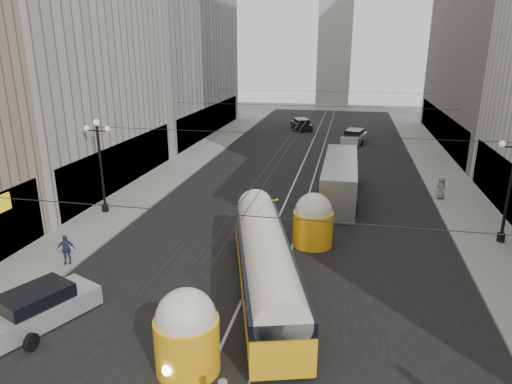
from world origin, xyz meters
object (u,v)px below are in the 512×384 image
at_px(city_bus, 340,177).
at_px(streetcar, 265,262).
at_px(pedestrian_sidewalk_right, 441,188).
at_px(pedestrian_sidewalk_left, 66,249).
at_px(sedan_silver, 37,308).

bearing_deg(city_bus, streetcar, -100.97).
bearing_deg(pedestrian_sidewalk_right, pedestrian_sidewalk_left, 16.41).
bearing_deg(pedestrian_sidewalk_left, sedan_silver, -88.63).
relative_size(streetcar, pedestrian_sidewalk_right, 8.43).
xyz_separation_m(sedan_silver, pedestrian_sidewalk_right, (19.11, 20.22, 0.29)).
bearing_deg(pedestrian_sidewalk_right, sedan_silver, 26.93).
height_order(streetcar, sedan_silver, streetcar).
xyz_separation_m(streetcar, pedestrian_sidewalk_right, (10.35, 15.84, -0.57)).
bearing_deg(sedan_silver, pedestrian_sidewalk_right, 46.61).
distance_m(streetcar, sedan_silver, 9.84).
height_order(streetcar, city_bus, streetcar).
bearing_deg(sedan_silver, city_bus, 59.00).
xyz_separation_m(city_bus, pedestrian_sidewalk_right, (7.43, 0.78, -0.61)).
relative_size(pedestrian_sidewalk_right, pedestrian_sidewalk_left, 1.04).
xyz_separation_m(streetcar, city_bus, (2.92, 15.06, 0.05)).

